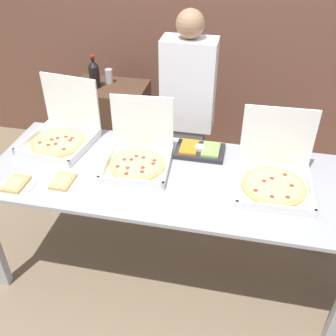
{
  "coord_description": "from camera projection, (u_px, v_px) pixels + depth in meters",
  "views": [
    {
      "loc": [
        0.42,
        -1.98,
        2.37
      ],
      "look_at": [
        0.0,
        0.0,
        0.91
      ],
      "focal_mm": 42.0,
      "sensor_mm": 36.0,
      "label": 1
    }
  ],
  "objects": [
    {
      "name": "paper_plate_front_center",
      "position": [
        16.0,
        184.0,
        2.42
      ],
      "size": [
        0.22,
        0.22,
        0.03
      ],
      "color": "white",
      "rests_on": "buffet_table"
    },
    {
      "name": "person_guest_plaid",
      "position": [
        187.0,
        117.0,
        3.09
      ],
      "size": [
        0.4,
        0.22,
        1.71
      ],
      "rotation": [
        0.0,
        0.0,
        3.14
      ],
      "color": "slate",
      "rests_on": "ground_plane"
    },
    {
      "name": "soda_can_silver",
      "position": [
        109.0,
        76.0,
        3.44
      ],
      "size": [
        0.07,
        0.07,
        0.12
      ],
      "color": "silver",
      "rests_on": "sideboard_podium"
    },
    {
      "name": "ground_plane",
      "position": [
        168.0,
        264.0,
        3.03
      ],
      "size": [
        16.0,
        16.0,
        0.0
      ],
      "primitive_type": "plane",
      "color": "#847056"
    },
    {
      "name": "pizza_box_near_left",
      "position": [
        62.0,
        133.0,
        2.8
      ],
      "size": [
        0.5,
        0.51,
        0.44
      ],
      "rotation": [
        0.0,
        0.0,
        -0.13
      ],
      "color": "white",
      "rests_on": "buffet_table"
    },
    {
      "name": "brick_wall_behind",
      "position": [
        207.0,
        18.0,
        3.56
      ],
      "size": [
        10.0,
        0.06,
        2.8
      ],
      "color": "brown",
      "rests_on": "ground_plane"
    },
    {
      "name": "paper_plate_front_left",
      "position": [
        63.0,
        182.0,
        2.44
      ],
      "size": [
        0.22,
        0.22,
        0.03
      ],
      "color": "white",
      "rests_on": "buffet_table"
    },
    {
      "name": "soda_bottle",
      "position": [
        94.0,
        74.0,
        3.33
      ],
      "size": [
        0.09,
        0.09,
        0.28
      ],
      "color": "black",
      "rests_on": "sideboard_podium"
    },
    {
      "name": "veggie_tray",
      "position": [
        200.0,
        150.0,
        2.71
      ],
      "size": [
        0.34,
        0.23,
        0.05
      ],
      "color": "#28282D",
      "rests_on": "buffet_table"
    },
    {
      "name": "buffet_table",
      "position": [
        168.0,
        186.0,
        2.58
      ],
      "size": [
        2.34,
        0.92,
        0.86
      ],
      "color": "#A8AAB2",
      "rests_on": "ground_plane"
    },
    {
      "name": "pizza_box_far_right",
      "position": [
        275.0,
        174.0,
        2.39
      ],
      "size": [
        0.46,
        0.47,
        0.44
      ],
      "rotation": [
        0.0,
        0.0,
        0.03
      ],
      "color": "white",
      "rests_on": "buffet_table"
    },
    {
      "name": "pizza_box_near_right",
      "position": [
        139.0,
        154.0,
        2.58
      ],
      "size": [
        0.45,
        0.46,
        0.42
      ],
      "rotation": [
        0.0,
        0.0,
        0.07
      ],
      "color": "white",
      "rests_on": "buffet_table"
    },
    {
      "name": "sideboard_podium",
      "position": [
        113.0,
        134.0,
        3.68
      ],
      "size": [
        0.64,
        0.45,
        0.96
      ],
      "color": "#4C3323",
      "rests_on": "ground_plane"
    }
  ]
}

